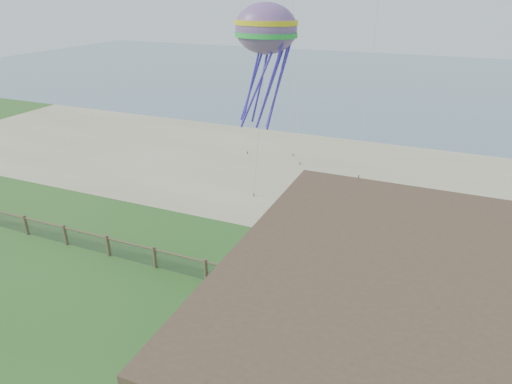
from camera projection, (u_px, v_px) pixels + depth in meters
ground at (132, 364)px, 17.67m from camera, size 160.00×160.00×0.00m
sand_beach at (304, 172)px, 36.16m from camera, size 72.00×20.00×0.02m
ocean at (387, 80)px, 73.14m from camera, size 160.00×68.00×0.02m
chainlink_fence at (206, 271)px, 22.49m from camera, size 36.20×0.20×1.25m
motel_deck at (498, 369)px, 17.11m from camera, size 15.00×2.00×0.50m
picnic_table at (316, 317)px, 19.58m from camera, size 2.33×2.10×0.80m
octopus_kite at (265, 65)px, 24.83m from camera, size 3.95×3.17×7.20m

